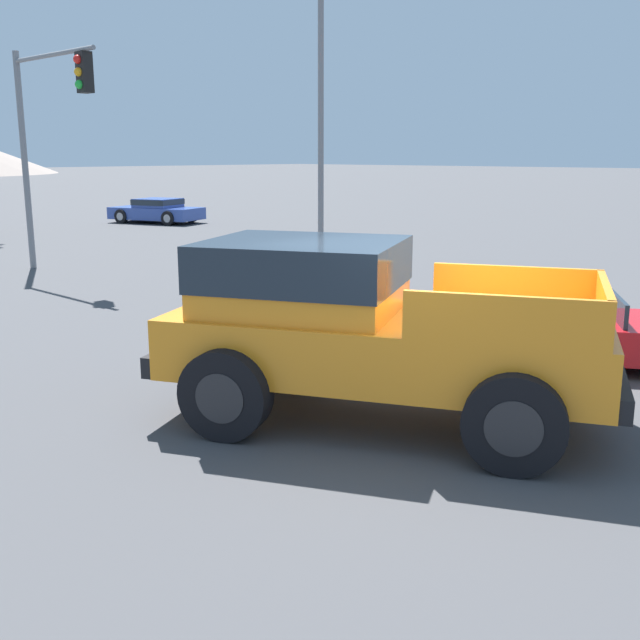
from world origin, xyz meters
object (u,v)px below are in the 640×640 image
object	(u,v)px
traffic_light_crosswalk	(48,117)
street_lamp_post	(321,61)
parked_car_blue	(157,210)
orange_pickup_truck	(356,320)

from	to	relation	value
traffic_light_crosswalk	street_lamp_post	bearing A→B (deg)	38.11
street_lamp_post	parked_car_blue	bearing A→B (deg)	68.79
orange_pickup_truck	traffic_light_crosswalk	xyz separation A→B (m)	(2.98, 12.47, 2.73)
orange_pickup_truck	traffic_light_crosswalk	distance (m)	13.10
street_lamp_post	traffic_light_crosswalk	bearing A→B (deg)	128.11
orange_pickup_truck	parked_car_blue	size ratio (longest dim) A/B	1.24
orange_pickup_truck	traffic_light_crosswalk	size ratio (longest dim) A/B	0.98
traffic_light_crosswalk	parked_car_blue	bearing A→B (deg)	135.37
parked_car_blue	traffic_light_crosswalk	size ratio (longest dim) A/B	0.79
traffic_light_crosswalk	street_lamp_post	size ratio (longest dim) A/B	0.64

